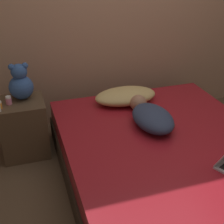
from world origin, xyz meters
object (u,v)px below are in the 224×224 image
pillow (126,96)px  bottle_pink (9,100)px  teddy_bear (21,84)px  person_lying (151,116)px

pillow → bottle_pink: 1.13m
teddy_bear → bottle_pink: 0.19m
person_lying → pillow: bearing=96.8°
person_lying → bottle_pink: bearing=156.3°
pillow → teddy_bear: size_ratio=1.82×
pillow → person_lying: (0.07, -0.49, 0.01)m
teddy_bear → bottle_pink: size_ratio=4.45×
teddy_bear → pillow: bearing=-6.0°
pillow → person_lying: bearing=-82.4°
pillow → person_lying: 0.49m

